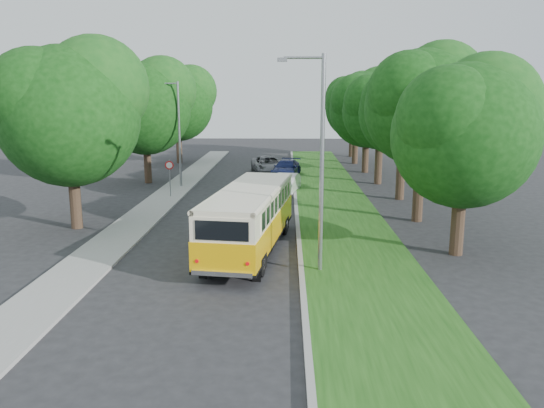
{
  "coord_description": "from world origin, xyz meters",
  "views": [
    {
      "loc": [
        3.02,
        -21.59,
        6.58
      ],
      "look_at": [
        2.34,
        3.0,
        1.5
      ],
      "focal_mm": 35.0,
      "sensor_mm": 36.0,
      "label": 1
    }
  ],
  "objects_px": {
    "car_white": "(286,184)",
    "car_blue": "(286,168)",
    "vintage_bus": "(250,220)",
    "lamppost_near": "(319,157)",
    "lamppost_far": "(178,130)",
    "car_grey": "(268,165)",
    "car_silver": "(262,192)"
  },
  "relations": [
    {
      "from": "vintage_bus",
      "to": "car_grey",
      "type": "bearing_deg",
      "value": 97.98
    },
    {
      "from": "car_silver",
      "to": "vintage_bus",
      "type": "bearing_deg",
      "value": -88.88
    },
    {
      "from": "lamppost_near",
      "to": "lamppost_far",
      "type": "xyz_separation_m",
      "value": [
        -8.91,
        18.5,
        -0.25
      ]
    },
    {
      "from": "car_grey",
      "to": "car_white",
      "type": "bearing_deg",
      "value": -90.62
    },
    {
      "from": "vintage_bus",
      "to": "car_blue",
      "type": "xyz_separation_m",
      "value": [
        1.51,
        21.19,
        -0.73
      ]
    },
    {
      "from": "car_blue",
      "to": "car_grey",
      "type": "xyz_separation_m",
      "value": [
        -1.55,
        1.71,
        0.06
      ]
    },
    {
      "from": "lamppost_far",
      "to": "car_silver",
      "type": "relative_size",
      "value": 1.72
    },
    {
      "from": "car_white",
      "to": "car_blue",
      "type": "relative_size",
      "value": 0.85
    },
    {
      "from": "car_silver",
      "to": "lamppost_far",
      "type": "bearing_deg",
      "value": 138.48
    },
    {
      "from": "lamppost_near",
      "to": "car_grey",
      "type": "xyz_separation_m",
      "value": [
        -2.75,
        25.59,
        -3.64
      ]
    },
    {
      "from": "car_silver",
      "to": "car_grey",
      "type": "xyz_separation_m",
      "value": [
        -0.08,
        12.89,
        -0.01
      ]
    },
    {
      "from": "vintage_bus",
      "to": "car_grey",
      "type": "relative_size",
      "value": 1.8
    },
    {
      "from": "car_white",
      "to": "vintage_bus",
      "type": "bearing_deg",
      "value": -84.51
    },
    {
      "from": "car_white",
      "to": "car_grey",
      "type": "height_order",
      "value": "car_grey"
    },
    {
      "from": "lamppost_far",
      "to": "car_blue",
      "type": "relative_size",
      "value": 1.62
    },
    {
      "from": "vintage_bus",
      "to": "car_silver",
      "type": "height_order",
      "value": "vintage_bus"
    },
    {
      "from": "lamppost_near",
      "to": "car_grey",
      "type": "bearing_deg",
      "value": 96.14
    },
    {
      "from": "lamppost_near",
      "to": "vintage_bus",
      "type": "bearing_deg",
      "value": 135.24
    },
    {
      "from": "lamppost_near",
      "to": "car_silver",
      "type": "distance_m",
      "value": 13.48
    },
    {
      "from": "car_blue",
      "to": "vintage_bus",
      "type": "bearing_deg",
      "value": -82.82
    },
    {
      "from": "car_white",
      "to": "lamppost_near",
      "type": "bearing_deg",
      "value": -74.08
    },
    {
      "from": "lamppost_near",
      "to": "car_blue",
      "type": "height_order",
      "value": "lamppost_near"
    },
    {
      "from": "vintage_bus",
      "to": "car_white",
      "type": "bearing_deg",
      "value": 91.64
    },
    {
      "from": "vintage_bus",
      "to": "lamppost_near",
      "type": "bearing_deg",
      "value": -36.86
    },
    {
      "from": "vintage_bus",
      "to": "lamppost_far",
      "type": "bearing_deg",
      "value": 119.28
    },
    {
      "from": "lamppost_near",
      "to": "lamppost_far",
      "type": "relative_size",
      "value": 1.07
    },
    {
      "from": "vintage_bus",
      "to": "car_silver",
      "type": "distance_m",
      "value": 10.03
    },
    {
      "from": "car_white",
      "to": "car_grey",
      "type": "distance_m",
      "value": 9.22
    },
    {
      "from": "vintage_bus",
      "to": "car_blue",
      "type": "distance_m",
      "value": 21.26
    },
    {
      "from": "car_blue",
      "to": "car_grey",
      "type": "height_order",
      "value": "car_grey"
    },
    {
      "from": "vintage_bus",
      "to": "car_blue",
      "type": "height_order",
      "value": "vintage_bus"
    },
    {
      "from": "lamppost_near",
      "to": "car_grey",
      "type": "relative_size",
      "value": 1.53
    }
  ]
}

